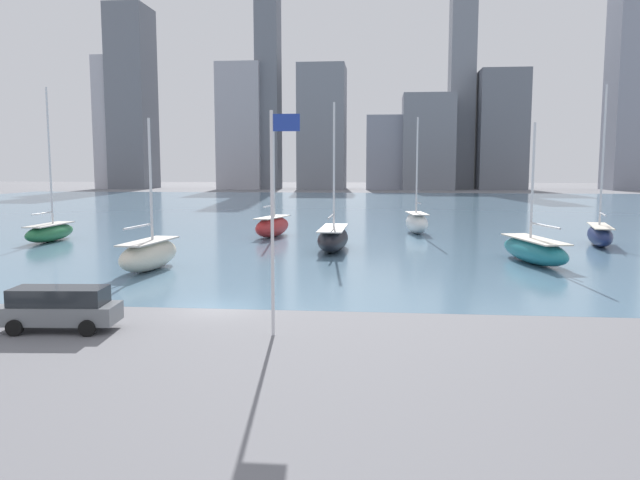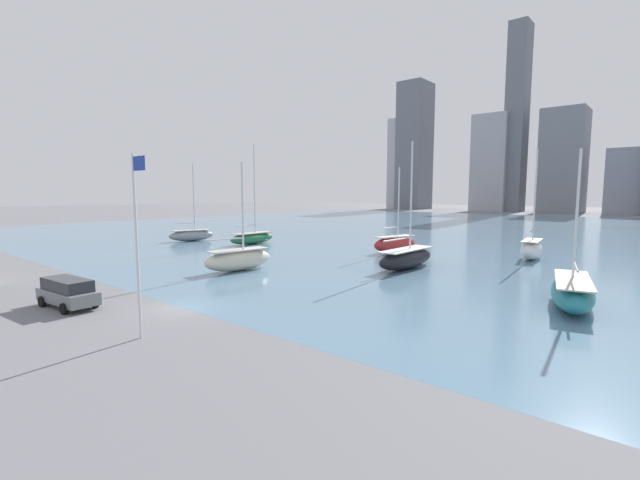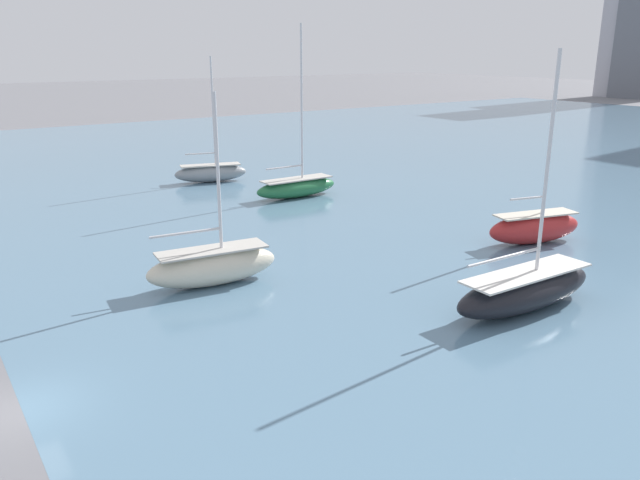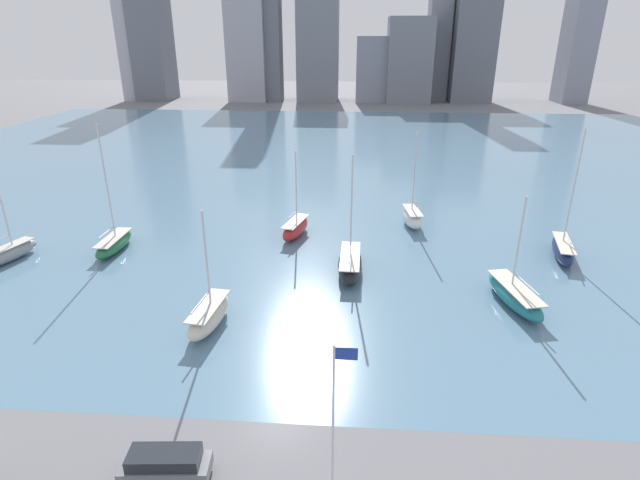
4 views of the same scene
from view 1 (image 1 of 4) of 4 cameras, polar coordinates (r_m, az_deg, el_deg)
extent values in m
plane|color=slate|center=(31.92, -9.43, -6.22)|extent=(500.00, 500.00, 0.00)
cube|color=slate|center=(100.62, 0.88, 2.69)|extent=(180.00, 140.00, 0.00)
cylinder|color=silver|center=(25.94, -4.38, 1.37)|extent=(0.14, 0.14, 9.38)
cube|color=#1E3899|center=(25.79, -3.09, 10.68)|extent=(1.10, 0.03, 0.70)
cube|color=#A8A8B2|center=(213.99, -18.09, 10.08)|extent=(11.05, 11.53, 41.57)
cube|color=slate|center=(213.53, -16.79, 12.25)|extent=(11.94, 14.81, 57.33)
cube|color=#9E9EA8|center=(203.11, -7.11, 10.18)|extent=(13.70, 15.91, 38.91)
cube|color=slate|center=(202.04, -4.76, 15.05)|extent=(7.00, 9.50, 72.79)
cube|color=slate|center=(199.41, 0.21, 10.21)|extent=(14.54, 15.80, 38.32)
cube|color=gray|center=(196.73, 6.57, 7.92)|extent=(15.50, 10.81, 22.62)
cube|color=slate|center=(197.39, 9.82, 8.77)|extent=(15.66, 15.77, 28.87)
cube|color=slate|center=(207.32, 12.82, 13.50)|extent=(7.66, 10.42, 64.21)
cube|color=slate|center=(204.30, 16.19, 9.58)|extent=(14.52, 15.96, 36.29)
cube|color=gray|center=(214.06, 26.27, 14.19)|extent=(8.87, 13.26, 74.73)
ellipsoid|color=#B72828|center=(63.36, -4.37, 1.21)|extent=(3.62, 7.23, 2.05)
cube|color=beige|center=(63.28, -4.38, 2.09)|extent=(2.97, 5.93, 0.10)
cube|color=#2D2D33|center=(63.42, -4.37, 0.71)|extent=(0.46, 1.25, 0.92)
cylinder|color=silver|center=(63.55, -4.23, 6.04)|extent=(0.18, 0.18, 8.60)
cylinder|color=silver|center=(62.46, -4.69, 3.09)|extent=(0.79, 2.61, 0.14)
ellipsoid|color=white|center=(67.33, 8.83, 1.54)|extent=(2.86, 6.45, 2.19)
cube|color=#BCB7AD|center=(67.25, 8.85, 2.43)|extent=(2.34, 5.29, 0.10)
cube|color=#2D2D33|center=(67.39, 8.82, 1.03)|extent=(0.30, 1.13, 0.99)
cylinder|color=silver|center=(67.52, 8.86, 6.77)|extent=(0.18, 0.18, 10.08)
cylinder|color=silver|center=(66.42, 8.99, 3.37)|extent=(0.45, 2.47, 0.14)
ellipsoid|color=#236B3D|center=(64.65, -23.45, 0.62)|extent=(2.26, 7.87, 1.66)
cube|color=#BCB7AD|center=(64.58, -23.48, 1.30)|extent=(1.85, 6.46, 0.10)
cube|color=#2D2D33|center=(64.70, -23.43, 0.21)|extent=(0.17, 1.42, 0.75)
cylinder|color=silver|center=(64.87, -23.50, 7.05)|extent=(0.18, 0.18, 12.83)
cylinder|color=silver|center=(63.45, -24.06, 2.23)|extent=(0.16, 3.58, 0.14)
ellipsoid|color=#1E757F|center=(48.62, 18.99, -0.95)|extent=(4.38, 9.44, 1.82)
cube|color=beige|center=(48.52, 19.03, 0.06)|extent=(3.59, 7.74, 0.10)
cube|color=#2D2D33|center=(48.68, 18.97, -1.53)|extent=(0.50, 1.64, 0.82)
cylinder|color=silver|center=(48.85, 18.88, 5.16)|extent=(0.18, 0.18, 8.49)
cylinder|color=silver|center=(47.05, 19.88, 1.24)|extent=(1.07, 4.33, 0.14)
ellipsoid|color=black|center=(52.98, 1.20, 0.10)|extent=(2.60, 9.19, 1.96)
cube|color=silver|center=(52.88, 1.20, 1.10)|extent=(2.13, 7.53, 0.10)
cube|color=#2D2D33|center=(53.05, 1.20, -0.48)|extent=(0.18, 1.65, 0.88)
cylinder|color=silver|center=(53.31, 1.28, 6.86)|extent=(0.18, 0.18, 10.52)
cylinder|color=silver|center=(51.03, 1.03, 2.19)|extent=(0.21, 4.90, 0.14)
ellipsoid|color=beige|center=(44.46, -15.35, -1.36)|extent=(3.01, 7.49, 2.05)
cube|color=#BCB7AD|center=(44.33, -15.39, -0.11)|extent=(2.47, 6.14, 0.10)
cube|color=#2D2D33|center=(44.54, -15.33, -2.08)|extent=(0.30, 1.32, 0.92)
cylinder|color=silver|center=(44.53, -15.24, 5.36)|extent=(0.18, 0.18, 8.34)
cylinder|color=silver|center=(43.00, -16.27, 1.19)|extent=(0.56, 3.84, 0.14)
ellipsoid|color=#19234C|center=(61.64, 24.21, 0.38)|extent=(3.60, 8.49, 1.82)
cube|color=beige|center=(61.56, 24.25, 1.18)|extent=(2.96, 6.96, 0.10)
cube|color=#2D2D33|center=(61.70, 24.19, -0.08)|extent=(0.46, 1.49, 0.82)
cylinder|color=silver|center=(61.96, 24.46, 7.04)|extent=(0.18, 0.18, 12.51)
cylinder|color=silver|center=(60.22, 24.44, 2.16)|extent=(0.91, 3.72, 0.14)
cube|color=slate|center=(29.56, -22.68, -6.21)|extent=(5.11, 2.26, 0.80)
cube|color=#23282D|center=(29.40, -22.75, -4.74)|extent=(4.10, 1.95, 0.75)
cylinder|color=black|center=(29.93, -19.19, -6.69)|extent=(0.72, 0.32, 0.70)
cylinder|color=black|center=(28.21, -20.51, -7.55)|extent=(0.72, 0.32, 0.70)
cylinder|color=black|center=(31.12, -24.57, -6.42)|extent=(0.72, 0.32, 0.70)
cylinder|color=black|center=(29.47, -26.15, -7.22)|extent=(0.72, 0.32, 0.70)
camera|label=2|loc=(22.26, 53.28, 4.92)|focal=24.00mm
camera|label=3|loc=(31.73, 33.19, 15.28)|focal=35.00mm
camera|label=4|loc=(17.40, -42.56, 74.48)|focal=28.00mm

